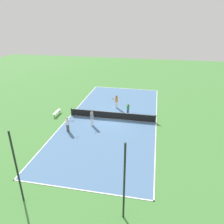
# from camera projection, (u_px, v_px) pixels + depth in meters

# --- Properties ---
(ground_plane) EXTENTS (80.00, 80.00, 0.00)m
(ground_plane) POSITION_uv_depth(u_px,v_px,m) (112.00, 119.00, 26.36)
(ground_plane) COLOR #47843D
(court_surface) EXTENTS (10.61, 23.98, 0.02)m
(court_surface) POSITION_uv_depth(u_px,v_px,m) (112.00, 119.00, 26.36)
(court_surface) COLOR #4C729E
(court_surface) RESTS_ON ground_plane
(tennis_net) EXTENTS (10.41, 0.10, 0.96)m
(tennis_net) POSITION_uv_depth(u_px,v_px,m) (112.00, 115.00, 26.16)
(tennis_net) COLOR black
(tennis_net) RESTS_ON court_surface
(bench) EXTENTS (0.36, 1.84, 0.45)m
(bench) POSITION_uv_depth(u_px,v_px,m) (57.00, 112.00, 27.25)
(bench) COLOR silver
(bench) RESTS_ON ground_plane
(player_baseline_gray) EXTENTS (0.61, 0.99, 1.75)m
(player_baseline_gray) POSITION_uv_depth(u_px,v_px,m) (92.00, 118.00, 24.30)
(player_baseline_gray) COLOR white
(player_baseline_gray) RESTS_ON court_surface
(player_far_green) EXTENTS (0.38, 0.38, 1.48)m
(player_far_green) POSITION_uv_depth(u_px,v_px,m) (128.00, 108.00, 27.11)
(player_far_green) COLOR navy
(player_far_green) RESTS_ON court_surface
(player_center_orange) EXTENTS (0.87, 0.92, 1.77)m
(player_center_orange) POSITION_uv_depth(u_px,v_px,m) (116.00, 101.00, 29.01)
(player_center_orange) COLOR white
(player_center_orange) RESTS_ON court_surface
(player_near_white) EXTENTS (0.93, 0.36, 1.64)m
(player_near_white) POSITION_uv_depth(u_px,v_px,m) (68.00, 123.00, 23.13)
(player_near_white) COLOR #4C4C51
(player_near_white) RESTS_ON court_surface
(tennis_ball_far_baseline) EXTENTS (0.07, 0.07, 0.07)m
(tennis_ball_far_baseline) POSITION_uv_depth(u_px,v_px,m) (129.00, 101.00, 31.75)
(tennis_ball_far_baseline) COLOR #CCE033
(tennis_ball_far_baseline) RESTS_ON court_surface
(tennis_ball_midcourt) EXTENTS (0.07, 0.07, 0.07)m
(tennis_ball_midcourt) POSITION_uv_depth(u_px,v_px,m) (124.00, 105.00, 30.19)
(tennis_ball_midcourt) COLOR #CCE033
(tennis_ball_midcourt) RESTS_ON court_surface
(fence_post_back_left) EXTENTS (0.12, 0.12, 5.40)m
(fence_post_back_left) POSITION_uv_depth(u_px,v_px,m) (124.00, 183.00, 12.48)
(fence_post_back_left) COLOR black
(fence_post_back_left) RESTS_ON ground_plane
(fence_post_back_right) EXTENTS (0.12, 0.12, 5.40)m
(fence_post_back_right) POSITION_uv_depth(u_px,v_px,m) (17.00, 168.00, 13.70)
(fence_post_back_right) COLOR black
(fence_post_back_right) RESTS_ON ground_plane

